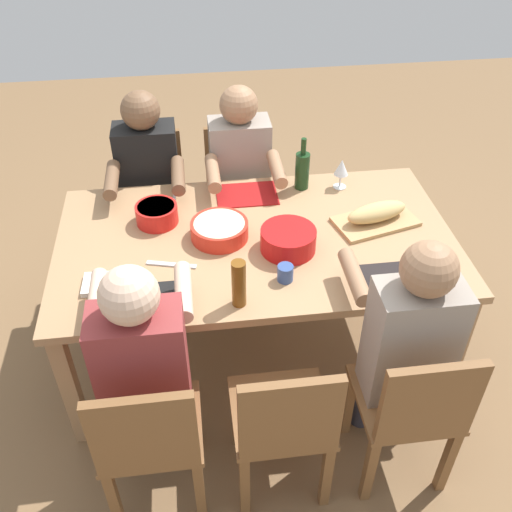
{
  "coord_description": "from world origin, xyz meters",
  "views": [
    {
      "loc": [
        -0.28,
        -2.16,
        2.4
      ],
      "look_at": [
        0.0,
        0.0,
        0.63
      ],
      "focal_mm": 40.24,
      "sensor_mm": 36.0,
      "label": 1
    }
  ],
  "objects_px": {
    "diner_far_left": "(149,179)",
    "serving_bowl_fruit": "(288,239)",
    "diner_near_right": "(407,338)",
    "bread_loaf": "(377,212)",
    "wine_bottle": "(302,170)",
    "dining_table": "(256,250)",
    "chair_near_center": "(284,422)",
    "chair_far_left": "(154,194)",
    "chair_near_left": "(150,437)",
    "cutting_board": "(375,221)",
    "diner_near_left": "(144,364)",
    "chair_near_right": "(413,408)",
    "diner_far_center": "(241,173)",
    "beer_bottle": "(239,284)",
    "serving_bowl_pasta": "(219,229)",
    "cup_near_center": "(285,273)",
    "serving_bowl_salad": "(157,213)",
    "wine_glass": "(341,168)",
    "napkin_stack": "(99,284)",
    "chair_far_center": "(238,188)"
  },
  "relations": [
    {
      "from": "chair_near_right",
      "to": "cup_near_center",
      "type": "height_order",
      "value": "chair_near_right"
    },
    {
      "from": "chair_near_right",
      "to": "serving_bowl_pasta",
      "type": "height_order",
      "value": "chair_near_right"
    },
    {
      "from": "diner_near_right",
      "to": "bread_loaf",
      "type": "distance_m",
      "value": 0.73
    },
    {
      "from": "diner_far_center",
      "to": "chair_near_left",
      "type": "xyz_separation_m",
      "value": [
        -0.52,
        -1.54,
        -0.21
      ]
    },
    {
      "from": "beer_bottle",
      "to": "napkin_stack",
      "type": "bearing_deg",
      "value": 162.51
    },
    {
      "from": "diner_near_left",
      "to": "wine_bottle",
      "type": "height_order",
      "value": "diner_near_left"
    },
    {
      "from": "serving_bowl_pasta",
      "to": "cup_near_center",
      "type": "relative_size",
      "value": 3.61
    },
    {
      "from": "diner_far_left",
      "to": "serving_bowl_fruit",
      "type": "bearing_deg",
      "value": -49.81
    },
    {
      "from": "dining_table",
      "to": "serving_bowl_pasta",
      "type": "height_order",
      "value": "serving_bowl_pasta"
    },
    {
      "from": "diner_near_left",
      "to": "bread_loaf",
      "type": "relative_size",
      "value": 3.75
    },
    {
      "from": "wine_bottle",
      "to": "wine_glass",
      "type": "relative_size",
      "value": 1.75
    },
    {
      "from": "beer_bottle",
      "to": "diner_near_left",
      "type": "bearing_deg",
      "value": -148.7
    },
    {
      "from": "chair_far_left",
      "to": "chair_near_left",
      "type": "distance_m",
      "value": 1.72
    },
    {
      "from": "cutting_board",
      "to": "bread_loaf",
      "type": "height_order",
      "value": "bread_loaf"
    },
    {
      "from": "chair_far_left",
      "to": "bread_loaf",
      "type": "height_order",
      "value": "same"
    },
    {
      "from": "chair_far_center",
      "to": "chair_near_center",
      "type": "relative_size",
      "value": 1.0
    },
    {
      "from": "chair_far_left",
      "to": "beer_bottle",
      "type": "bearing_deg",
      "value": -73.07
    },
    {
      "from": "diner_near_right",
      "to": "chair_near_left",
      "type": "distance_m",
      "value": 1.08
    },
    {
      "from": "diner_near_right",
      "to": "serving_bowl_fruit",
      "type": "relative_size",
      "value": 4.65
    },
    {
      "from": "chair_far_left",
      "to": "diner_far_left",
      "type": "xyz_separation_m",
      "value": [
        0.0,
        -0.18,
        0.21
      ]
    },
    {
      "from": "chair_near_center",
      "to": "diner_far_left",
      "type": "bearing_deg",
      "value": 108.75
    },
    {
      "from": "diner_far_left",
      "to": "napkin_stack",
      "type": "height_order",
      "value": "diner_far_left"
    },
    {
      "from": "diner_near_right",
      "to": "wine_bottle",
      "type": "xyz_separation_m",
      "value": [
        -0.22,
        1.1,
        0.15
      ]
    },
    {
      "from": "beer_bottle",
      "to": "chair_far_left",
      "type": "bearing_deg",
      "value": 106.93
    },
    {
      "from": "serving_bowl_pasta",
      "to": "beer_bottle",
      "type": "relative_size",
      "value": 1.25
    },
    {
      "from": "diner_near_left",
      "to": "diner_far_center",
      "type": "bearing_deg",
      "value": 68.92
    },
    {
      "from": "chair_near_right",
      "to": "serving_bowl_fruit",
      "type": "bearing_deg",
      "value": 116.95
    },
    {
      "from": "chair_near_right",
      "to": "diner_far_center",
      "type": "relative_size",
      "value": 0.71
    },
    {
      "from": "chair_near_right",
      "to": "serving_bowl_salad",
      "type": "distance_m",
      "value": 1.48
    },
    {
      "from": "diner_far_left",
      "to": "chair_far_center",
      "type": "bearing_deg",
      "value": 19.37
    },
    {
      "from": "diner_near_left",
      "to": "serving_bowl_fruit",
      "type": "xyz_separation_m",
      "value": [
        0.66,
        0.57,
        0.1
      ]
    },
    {
      "from": "dining_table",
      "to": "chair_near_center",
      "type": "height_order",
      "value": "chair_near_center"
    },
    {
      "from": "diner_near_right",
      "to": "serving_bowl_pasta",
      "type": "bearing_deg",
      "value": 134.43
    },
    {
      "from": "diner_far_center",
      "to": "wine_glass",
      "type": "bearing_deg",
      "value": -29.45
    },
    {
      "from": "cutting_board",
      "to": "diner_far_left",
      "type": "bearing_deg",
      "value": 150.63
    },
    {
      "from": "diner_far_left",
      "to": "cup_near_center",
      "type": "xyz_separation_m",
      "value": [
        0.61,
        -0.99,
        0.08
      ]
    },
    {
      "from": "napkin_stack",
      "to": "wine_glass",
      "type": "bearing_deg",
      "value": 27.79
    },
    {
      "from": "diner_far_left",
      "to": "diner_far_center",
      "type": "bearing_deg",
      "value": 0.0
    },
    {
      "from": "beer_bottle",
      "to": "chair_near_left",
      "type": "bearing_deg",
      "value": -132.99
    },
    {
      "from": "chair_far_left",
      "to": "chair_near_right",
      "type": "bearing_deg",
      "value": -58.76
    },
    {
      "from": "bread_loaf",
      "to": "diner_far_left",
      "type": "bearing_deg",
      "value": 150.63
    },
    {
      "from": "chair_near_left",
      "to": "bread_loaf",
      "type": "distance_m",
      "value": 1.48
    },
    {
      "from": "chair_far_left",
      "to": "diner_far_left",
      "type": "distance_m",
      "value": 0.28
    },
    {
      "from": "diner_near_left",
      "to": "bread_loaf",
      "type": "bearing_deg",
      "value": 32.76
    },
    {
      "from": "diner_far_left",
      "to": "napkin_stack",
      "type": "relative_size",
      "value": 8.57
    },
    {
      "from": "diner_near_right",
      "to": "serving_bowl_salad",
      "type": "xyz_separation_m",
      "value": [
        -0.99,
        0.87,
        0.1
      ]
    },
    {
      "from": "diner_far_left",
      "to": "bread_loaf",
      "type": "height_order",
      "value": "diner_far_left"
    },
    {
      "from": "serving_bowl_salad",
      "to": "beer_bottle",
      "type": "xyz_separation_m",
      "value": [
        0.34,
        -0.63,
        0.06
      ]
    },
    {
      "from": "diner_far_center",
      "to": "bread_loaf",
      "type": "bearing_deg",
      "value": -46.44
    },
    {
      "from": "diner_near_right",
      "to": "bread_loaf",
      "type": "height_order",
      "value": "diner_near_right"
    }
  ]
}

